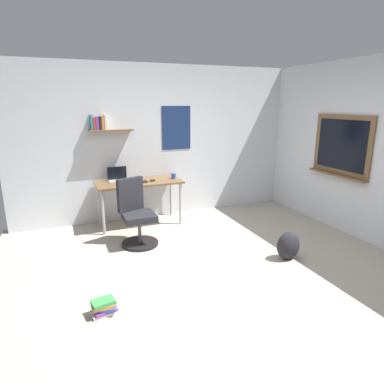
# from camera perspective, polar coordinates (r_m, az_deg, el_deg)

# --- Properties ---
(ground_plane) EXTENTS (5.20, 5.20, 0.00)m
(ground_plane) POSITION_cam_1_polar(r_m,az_deg,el_deg) (4.11, 5.15, -13.86)
(ground_plane) COLOR #ADA393
(ground_plane) RESTS_ON ground
(wall_back) EXTENTS (5.00, 0.30, 2.60)m
(wall_back) POSITION_cam_1_polar(r_m,az_deg,el_deg) (5.92, -5.54, 8.36)
(wall_back) COLOR silver
(wall_back) RESTS_ON ground
(desk) EXTENTS (1.38, 0.62, 0.74)m
(desk) POSITION_cam_1_polar(r_m,az_deg,el_deg) (5.54, -8.99, 1.03)
(desk) COLOR brown
(desk) RESTS_ON ground
(office_chair) EXTENTS (0.53, 0.55, 0.95)m
(office_chair) POSITION_cam_1_polar(r_m,az_deg,el_deg) (4.84, -9.39, -4.16)
(office_chair) COLOR black
(office_chair) RESTS_ON ground
(laptop) EXTENTS (0.31, 0.21, 0.23)m
(laptop) POSITION_cam_1_polar(r_m,az_deg,el_deg) (5.60, -12.48, 2.38)
(laptop) COLOR #ADAFB5
(laptop) RESTS_ON desk
(keyboard) EXTENTS (0.37, 0.13, 0.02)m
(keyboard) POSITION_cam_1_polar(r_m,az_deg,el_deg) (5.44, -9.54, 1.68)
(keyboard) COLOR black
(keyboard) RESTS_ON desk
(computer_mouse) EXTENTS (0.10, 0.06, 0.03)m
(computer_mouse) POSITION_cam_1_polar(r_m,az_deg,el_deg) (5.50, -6.70, 2.01)
(computer_mouse) COLOR #262628
(computer_mouse) RESTS_ON desk
(coffee_mug) EXTENTS (0.08, 0.08, 0.09)m
(coffee_mug) POSITION_cam_1_polar(r_m,az_deg,el_deg) (5.65, -3.16, 2.73)
(coffee_mug) COLOR #334CA5
(coffee_mug) RESTS_ON desk
(backpack) EXTENTS (0.32, 0.22, 0.37)m
(backpack) POSITION_cam_1_polar(r_m,az_deg,el_deg) (4.57, 16.02, -8.75)
(backpack) COLOR #232328
(backpack) RESTS_ON ground
(book_stack_on_floor) EXTENTS (0.26, 0.19, 0.16)m
(book_stack_on_floor) POSITION_cam_1_polar(r_m,az_deg,el_deg) (3.51, -14.77, -18.38)
(book_stack_on_floor) COLOR silver
(book_stack_on_floor) RESTS_ON ground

